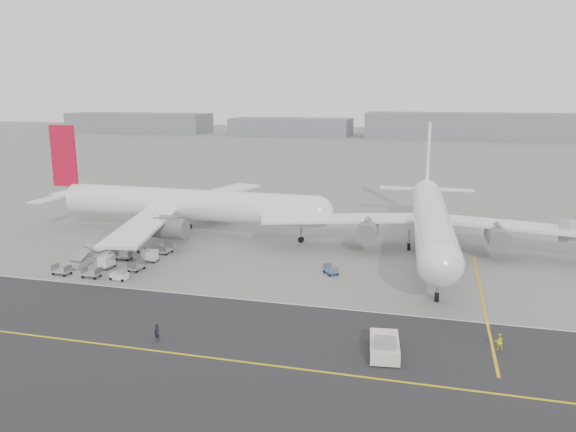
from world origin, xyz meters
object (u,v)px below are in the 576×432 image
(airliner_b, at_px, (431,218))
(pushback_tug, at_px, (384,346))
(airliner_a, at_px, (182,204))
(ground_crew_a, at_px, (157,332))
(ground_crew_b, at_px, (499,342))

(airliner_b, height_order, pushback_tug, airliner_b)
(pushback_tug, bearing_deg, airliner_b, 77.69)
(airliner_a, distance_m, ground_crew_a, 45.82)
(pushback_tug, bearing_deg, ground_crew_a, -179.88)
(pushback_tug, relative_size, ground_crew_b, 4.48)
(pushback_tug, distance_m, ground_crew_a, 23.54)
(pushback_tug, xyz_separation_m, ground_crew_a, (-23.38, -2.81, 0.02))
(airliner_a, relative_size, pushback_tug, 7.17)
(pushback_tug, bearing_deg, ground_crew_b, 13.37)
(airliner_a, bearing_deg, ground_crew_b, -123.67)
(airliner_a, bearing_deg, ground_crew_a, -157.33)
(airliner_b, xyz_separation_m, pushback_tug, (-3.79, -38.86, -4.73))
(ground_crew_a, distance_m, ground_crew_b, 35.16)
(pushback_tug, distance_m, ground_crew_b, 11.83)
(pushback_tug, height_order, ground_crew_a, pushback_tug)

